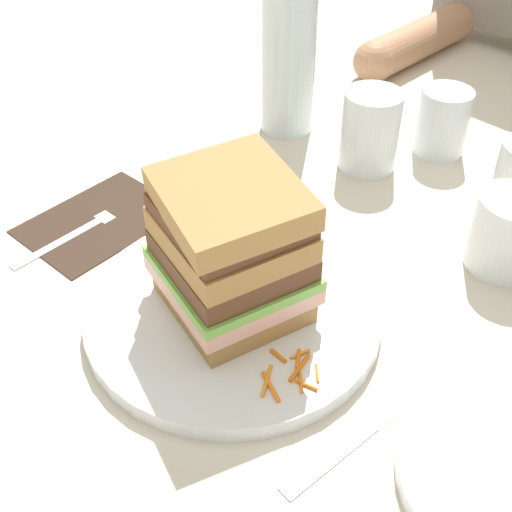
{
  "coord_description": "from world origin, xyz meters",
  "views": [
    {
      "loc": [
        0.31,
        -0.31,
        0.45
      ],
      "look_at": [
        -0.01,
        0.01,
        0.06
      ],
      "focal_mm": 46.27,
      "sensor_mm": 36.0,
      "label": 1
    }
  ],
  "objects": [
    {
      "name": "carrot_shred_15",
      "position": [
        0.08,
        -0.07,
        0.02
      ],
      "size": [
        0.03,
        0.02,
        0.0
      ],
      "primitive_type": "cylinder",
      "rotation": [
        0.0,
        1.57,
        2.75
      ],
      "color": "orange",
      "rests_on": "main_plate"
    },
    {
      "name": "juice_glass",
      "position": [
        0.12,
        0.23,
        0.03
      ],
      "size": [
        0.07,
        0.07,
        0.08
      ],
      "color": "white",
      "rests_on": "ground_plane"
    },
    {
      "name": "ground_plane",
      "position": [
        0.0,
        0.0,
        0.0
      ],
      "size": [
        3.0,
        3.0,
        0.0
      ],
      "primitive_type": "plane",
      "color": "beige"
    },
    {
      "name": "carrot_shred_4",
      "position": [
        -0.11,
        -0.02,
        0.02
      ],
      "size": [
        0.02,
        0.01,
        0.0
      ],
      "primitive_type": "cylinder",
      "rotation": [
        0.0,
        1.57,
        2.77
      ],
      "color": "orange",
      "rests_on": "main_plate"
    },
    {
      "name": "carrot_shred_11",
      "position": [
        0.08,
        -0.04,
        0.02
      ],
      "size": [
        0.01,
        0.03,
        0.0
      ],
      "primitive_type": "cylinder",
      "rotation": [
        0.0,
        1.57,
        4.95
      ],
      "color": "orange",
      "rests_on": "main_plate"
    },
    {
      "name": "sandwich",
      "position": [
        -0.01,
        -0.02,
        0.08
      ],
      "size": [
        0.15,
        0.14,
        0.14
      ],
      "color": "#A87A42",
      "rests_on": "main_plate"
    },
    {
      "name": "napkin_dark",
      "position": [
        -0.23,
        -0.03,
        0.0
      ],
      "size": [
        0.13,
        0.17,
        0.0
      ],
      "primitive_type": "cube",
      "rotation": [
        0.0,
        0.0,
        0.06
      ],
      "color": "#38281E",
      "rests_on": "ground_plane"
    },
    {
      "name": "carrot_shred_9",
      "position": [
        0.08,
        -0.03,
        0.02
      ],
      "size": [
        0.02,
        0.02,
        0.0
      ],
      "primitive_type": "cylinder",
      "rotation": [
        0.0,
        1.57,
        5.37
      ],
      "color": "orange",
      "rests_on": "main_plate"
    },
    {
      "name": "empty_tumbler_1",
      "position": [
        -0.09,
        0.27,
        0.05
      ],
      "size": [
        0.07,
        0.07,
        0.1
      ],
      "primitive_type": "cylinder",
      "color": "silver",
      "rests_on": "ground_plane"
    },
    {
      "name": "carrot_shred_3",
      "position": [
        -0.11,
        0.01,
        0.02
      ],
      "size": [
        0.02,
        0.02,
        0.0
      ],
      "primitive_type": "cylinder",
      "rotation": [
        0.0,
        1.57,
        3.75
      ],
      "color": "orange",
      "rests_on": "main_plate"
    },
    {
      "name": "carrot_shred_10",
      "position": [
        0.09,
        -0.05,
        0.02
      ],
      "size": [
        0.02,
        0.02,
        0.0
      ],
      "primitive_type": "cylinder",
      "rotation": [
        0.0,
        1.57,
        5.52
      ],
      "color": "orange",
      "rests_on": "main_plate"
    },
    {
      "name": "knife",
      "position": [
        0.15,
        -0.03,
        0.0
      ],
      "size": [
        0.03,
        0.2,
        0.0
      ],
      "color": "silver",
      "rests_on": "ground_plane"
    },
    {
      "name": "carrot_shred_12",
      "position": [
        0.06,
        -0.04,
        0.02
      ],
      "size": [
        0.02,
        0.0,
        0.0
      ],
      "primitive_type": "cylinder",
      "rotation": [
        0.0,
        1.57,
        3.1
      ],
      "color": "orange",
      "rests_on": "main_plate"
    },
    {
      "name": "fork",
      "position": [
        -0.23,
        -0.05,
        0.0
      ],
      "size": [
        0.02,
        0.17,
        0.0
      ],
      "color": "silver",
      "rests_on": "napkin_dark"
    },
    {
      "name": "carrot_shred_1",
      "position": [
        -0.1,
        0.01,
        0.02
      ],
      "size": [
        0.01,
        0.02,
        0.0
      ],
      "primitive_type": "cylinder",
      "rotation": [
        0.0,
        1.57,
        1.8
      ],
      "color": "orange",
      "rests_on": "main_plate"
    },
    {
      "name": "carrot_shred_2",
      "position": [
        -0.12,
        -0.01,
        0.02
      ],
      "size": [
        0.03,
        0.01,
        0.0
      ],
      "primitive_type": "cylinder",
      "rotation": [
        0.0,
        1.57,
        5.93
      ],
      "color": "orange",
      "rests_on": "main_plate"
    },
    {
      "name": "carrot_shred_13",
      "position": [
        0.1,
        -0.03,
        0.02
      ],
      "size": [
        0.02,
        0.01,
        0.0
      ],
      "primitive_type": "cylinder",
      "rotation": [
        0.0,
        1.57,
        5.52
      ],
      "color": "orange",
      "rests_on": "main_plate"
    },
    {
      "name": "carrot_shred_5",
      "position": [
        -0.12,
        0.01,
        0.02
      ],
      "size": [
        0.02,
        0.02,
        0.0
      ],
      "primitive_type": "cylinder",
      "rotation": [
        0.0,
        1.57,
        5.4
      ],
      "color": "orange",
      "rests_on": "main_plate"
    },
    {
      "name": "empty_tumbler_0",
      "position": [
        -0.05,
        0.37,
        0.04
      ],
      "size": [
        0.06,
        0.06,
        0.08
      ],
      "primitive_type": "cylinder",
      "color": "silver",
      "rests_on": "ground_plane"
    },
    {
      "name": "carrot_shred_14",
      "position": [
        0.07,
        -0.07,
        0.02
      ],
      "size": [
        0.02,
        0.03,
        0.0
      ],
      "primitive_type": "cylinder",
      "rotation": [
        0.0,
        1.57,
        2.13
      ],
      "color": "orange",
      "rests_on": "main_plate"
    },
    {
      "name": "carrot_shred_6",
      "position": [
        -0.11,
        0.01,
        0.02
      ],
      "size": [
        0.03,
        0.02,
        0.0
      ],
      "primitive_type": "cylinder",
      "rotation": [
        0.0,
        1.57,
        0.43
      ],
      "color": "orange",
      "rests_on": "main_plate"
    },
    {
      "name": "main_plate",
      "position": [
        -0.01,
        -0.02,
        0.01
      ],
      "size": [
        0.28,
        0.28,
        0.02
      ],
      "primitive_type": "cylinder",
      "color": "white",
      "rests_on": "ground_plane"
    },
    {
      "name": "water_bottle",
      "position": [
        -0.22,
        0.27,
        0.14
      ],
      "size": [
        0.07,
        0.07,
        0.31
      ],
      "color": "silver",
      "rests_on": "ground_plane"
    },
    {
      "name": "carrot_shred_16",
      "position": [
        0.07,
        -0.02,
        0.02
      ],
      "size": [
        0.01,
        0.02,
        0.0
      ],
      "primitive_type": "cylinder",
      "rotation": [
        0.0,
        1.57,
        1.29
      ],
      "color": "orange",
      "rests_on": "main_plate"
    },
    {
      "name": "carrot_shred_8",
      "position": [
        0.1,
        -0.05,
        0.02
      ],
      "size": [
        0.02,
        0.01,
        0.0
      ],
      "primitive_type": "cylinder",
      "rotation": [
        0.0,
        1.57,
        0.29
      ],
      "color": "orange",
      "rests_on": "main_plate"
    },
    {
      "name": "carrot_shred_7",
      "position": [
        -0.09,
        -0.0,
        0.02
      ],
      "size": [
        0.02,
        0.01,
        0.0
      ],
      "primitive_type": "cylinder",
      "rotation": [
        0.0,
        1.57,
        5.8
      ],
      "color": "orange",
      "rests_on": "main_plate"
    },
    {
      "name": "carrot_shred_0",
      "position": [
        -0.08,
        0.01,
        0.02
      ],
      "size": [
        0.02,
        0.02,
        0.0
      ],
      "primitive_type": "cylinder",
      "rotation": [
        0.0,
        1.57,
        5.35
      ],
      "color": "orange",
      "rests_on": "main_plate"
    }
  ]
}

